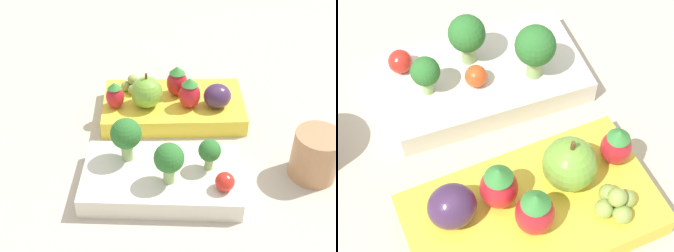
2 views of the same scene
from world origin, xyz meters
TOP-DOWN VIEW (x-y plane):
  - ground_plane at (0.00, 0.00)m, footprint 4.00×4.00m
  - bento_box_savoury at (0.01, 0.08)m, footprint 0.21×0.13m
  - bento_box_fruit at (-0.01, -0.08)m, footprint 0.22×0.12m
  - broccoli_floret_0 at (-0.05, 0.08)m, footprint 0.03×0.03m
  - broccoli_floret_1 at (0.06, 0.05)m, footprint 0.04×0.04m
  - broccoli_floret_2 at (0.01, 0.10)m, footprint 0.04×0.04m
  - cherry_tomato_0 at (-0.00, 0.06)m, footprint 0.02×0.02m
  - cherry_tomato_1 at (-0.06, 0.11)m, footprint 0.02×0.02m
  - apple at (0.03, -0.07)m, footprint 0.05×0.05m
  - strawberry_0 at (-0.03, -0.06)m, footprint 0.03×0.03m
  - strawberry_1 at (0.08, -0.07)m, footprint 0.03×0.03m
  - strawberry_2 at (-0.02, -0.10)m, footprint 0.03×0.03m
  - plum at (-0.08, -0.06)m, footprint 0.04×0.04m
  - grape_cluster at (0.05, -0.11)m, footprint 0.04×0.04m
  - drinking_cup at (-0.19, 0.06)m, footprint 0.06×0.06m

SIDE VIEW (x-z plane):
  - ground_plane at x=0.00m, z-range 0.00..0.00m
  - bento_box_fruit at x=-0.01m, z-range 0.00..0.03m
  - bento_box_savoury at x=0.01m, z-range 0.00..0.03m
  - drinking_cup at x=-0.19m, z-range 0.00..0.07m
  - grape_cluster at x=0.05m, z-range 0.02..0.05m
  - cherry_tomato_0 at x=0.00m, z-range 0.03..0.05m
  - cherry_tomato_1 at x=-0.06m, z-range 0.03..0.05m
  - plum at x=-0.08m, z-range 0.03..0.06m
  - strawberry_1 at x=0.08m, z-range 0.03..0.07m
  - apple at x=0.03m, z-range 0.02..0.08m
  - strawberry_0 at x=-0.03m, z-range 0.03..0.08m
  - strawberry_2 at x=-0.02m, z-range 0.03..0.08m
  - broccoli_floret_0 at x=-0.05m, z-range 0.03..0.08m
  - broccoli_floret_2 at x=0.01m, z-range 0.04..0.09m
  - broccoli_floret_1 at x=0.06m, z-range 0.04..0.10m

